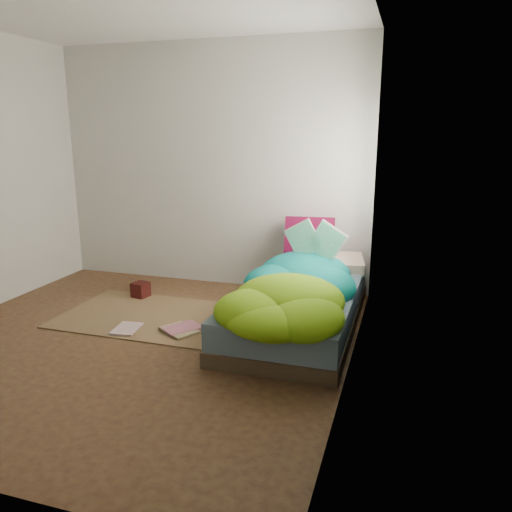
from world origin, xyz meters
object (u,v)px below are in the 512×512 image
Objects in this scene: bed at (298,308)px; floor_book_b at (176,324)px; wooden_box at (141,290)px; floor_book_a at (116,328)px; open_book at (315,230)px; pillow_magenta at (309,242)px.

bed is 1.08m from floor_book_b.
bed is at bearing 55.54° from floor_book_b.
wooden_box reaches higher than floor_book_a.
floor_book_a is 0.52m from floor_book_b.
floor_book_a is at bearing -117.12° from floor_book_b.
open_book is 3.08× the size of wooden_box.
floor_book_a is at bearing -74.32° from wooden_box.
bed is 6.50× the size of floor_book_b.
pillow_magenta is at bearing 87.57° from floor_book_b.
open_book is at bearing 21.91° from floor_book_a.
wooden_box reaches higher than floor_book_b.
pillow_magenta is at bearing 17.64° from wooden_box.
wooden_box is (-1.80, -0.02, -0.73)m from open_book.
pillow_magenta is 1.81m from wooden_box.
open_book reaches higher than bed.
bed is at bearing -9.40° from wooden_box.
bed is 7.14× the size of floor_book_a.
pillow_magenta reaches higher than wooden_box.
wooden_box is at bearing 170.60° from bed.
floor_book_a is 0.91× the size of floor_book_b.
bed is 4.04× the size of pillow_magenta.
bed reaches higher than floor_book_a.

